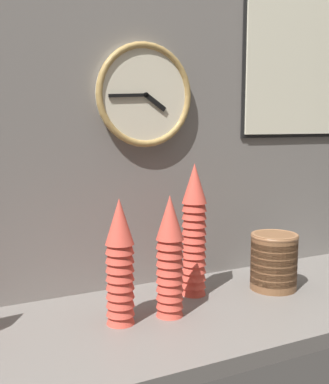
% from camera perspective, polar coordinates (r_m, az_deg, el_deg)
% --- Properties ---
extents(ground_plane, '(1.60, 0.56, 0.04)m').
position_cam_1_polar(ground_plane, '(1.37, 4.42, -14.23)').
color(ground_plane, slate).
extents(wall_tiled_back, '(1.60, 0.03, 1.05)m').
position_cam_1_polar(wall_tiled_back, '(1.50, -0.64, 9.02)').
color(wall_tiled_back, slate).
rests_on(wall_tiled_back, ground_plane).
extents(cup_stack_center_right, '(0.07, 0.07, 0.39)m').
position_cam_1_polar(cup_stack_center_right, '(1.40, 3.53, -4.51)').
color(cup_stack_center_right, '#DB4C3D').
rests_on(cup_stack_center_right, ground_plane).
extents(cup_stack_center, '(0.07, 0.07, 0.32)m').
position_cam_1_polar(cup_stack_center, '(1.26, 0.63, -7.62)').
color(cup_stack_center, '#DB4C3D').
rests_on(cup_stack_center, ground_plane).
extents(cup_stack_center_left, '(0.07, 0.07, 0.32)m').
position_cam_1_polar(cup_stack_center_left, '(1.21, -5.30, -8.24)').
color(cup_stack_center_left, '#DB4C3D').
rests_on(cup_stack_center_left, ground_plane).
extents(bowl_stack_right, '(0.14, 0.14, 0.17)m').
position_cam_1_polar(bowl_stack_right, '(1.51, 12.83, -7.88)').
color(bowl_stack_right, brown).
rests_on(bowl_stack_right, ground_plane).
extents(wall_clock, '(0.31, 0.03, 0.31)m').
position_cam_1_polar(wall_clock, '(1.45, -2.35, 11.41)').
color(wall_clock, beige).
extents(menu_board, '(0.46, 0.01, 0.50)m').
position_cam_1_polar(menu_board, '(1.79, 15.41, 14.27)').
color(menu_board, black).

